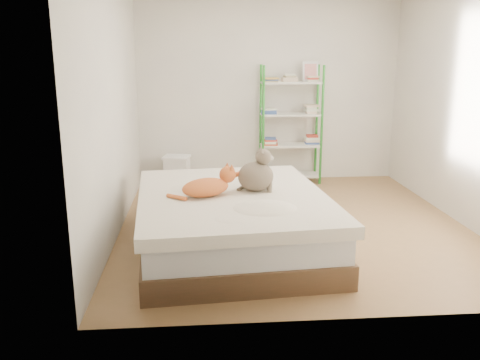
{
  "coord_description": "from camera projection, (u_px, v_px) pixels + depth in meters",
  "views": [
    {
      "loc": [
        -1.03,
        -5.35,
        1.89
      ],
      "look_at": [
        -0.62,
        -0.39,
        0.62
      ],
      "focal_mm": 38.0,
      "sensor_mm": 36.0,
      "label": 1
    }
  ],
  "objects": [
    {
      "name": "grey_cat",
      "position": [
        256.0,
        170.0,
        4.9
      ],
      "size": [
        0.38,
        0.32,
        0.42
      ],
      "primitive_type": null,
      "rotation": [
        0.0,
        0.0,
        1.53
      ],
      "color": "#7B6D5B",
      "rests_on": "bed"
    },
    {
      "name": "room",
      "position": [
        295.0,
        108.0,
        5.4
      ],
      "size": [
        3.81,
        4.21,
        2.61
      ],
      "color": "olive",
      "rests_on": "ground"
    },
    {
      "name": "cardboard_box",
      "position": [
        264.0,
        188.0,
        6.44
      ],
      "size": [
        0.64,
        0.64,
        0.44
      ],
      "rotation": [
        0.0,
        0.0,
        -0.25
      ],
      "color": "#956F49",
      "rests_on": "ground"
    },
    {
      "name": "shelf_unit",
      "position": [
        291.0,
        122.0,
        7.34
      ],
      "size": [
        0.88,
        0.36,
        1.74
      ],
      "color": "#2C8A2C",
      "rests_on": "ground"
    },
    {
      "name": "orange_cat",
      "position": [
        205.0,
        185.0,
        4.74
      ],
      "size": [
        0.62,
        0.49,
        0.22
      ],
      "primitive_type": null,
      "rotation": [
        0.0,
        0.0,
        0.41
      ],
      "color": "orange",
      "rests_on": "bed"
    },
    {
      "name": "white_bin",
      "position": [
        177.0,
        170.0,
        7.35
      ],
      "size": [
        0.42,
        0.38,
        0.42
      ],
      "rotation": [
        0.0,
        0.0,
        -0.19
      ],
      "color": "white",
      "rests_on": "ground"
    },
    {
      "name": "bed",
      "position": [
        232.0,
        221.0,
        4.93
      ],
      "size": [
        1.94,
        2.34,
        0.56
      ],
      "rotation": [
        0.0,
        0.0,
        0.08
      ],
      "color": "brown",
      "rests_on": "ground"
    }
  ]
}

